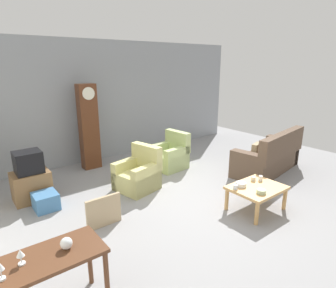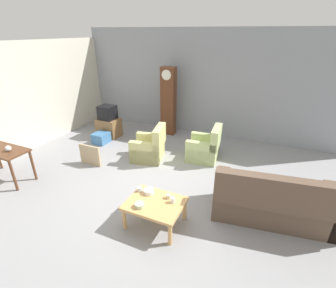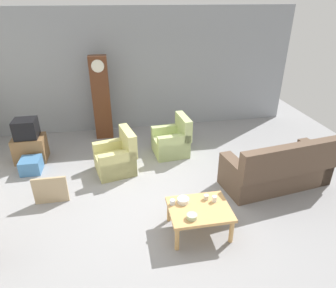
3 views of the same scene
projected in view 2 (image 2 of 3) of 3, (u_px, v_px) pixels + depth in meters
The scene contains 19 objects.
ground_plane at pixel (156, 190), 5.25m from camera, with size 10.40×10.40×0.00m, color gray.
garage_door_wall at pixel (208, 84), 7.55m from camera, with size 8.40×0.16×3.20m, color gray.
pegboard_wall_left at pixel (21, 99), 6.54m from camera, with size 0.12×6.40×2.88m, color beige.
couch_floral at pixel (275, 203), 4.30m from camera, with size 2.21×1.18×1.04m.
armchair_olive_near at pixel (149, 148), 6.40m from camera, with size 0.94×0.91×0.92m.
armchair_olive_far at pixel (205, 148), 6.38m from camera, with size 0.86×0.83×0.92m.
coffee_table_wood at pixel (155, 205), 4.18m from camera, with size 0.96×0.76×0.45m.
console_table_dark at pixel (1, 153), 5.38m from camera, with size 1.30×0.56×0.76m.
grandfather_clock at pixel (168, 102), 7.69m from camera, with size 0.44×0.30×2.13m.
tv_stand_cabinet at pixel (109, 127), 7.82m from camera, with size 0.68×0.52×0.58m, color brown.
tv_crt at pixel (107, 112), 7.61m from camera, with size 0.48×0.44×0.42m, color black.
framed_picture_leaning at pixel (90, 155), 6.14m from camera, with size 0.60×0.05×0.52m, color tan.
storage_box_blue at pixel (101, 138), 7.39m from camera, with size 0.41×0.44×0.31m, color teal.
glass_dome_cloche at pixel (8, 148), 5.20m from camera, with size 0.13×0.13×0.13m, color silver.
cup_white_porcelain at pixel (173, 200), 4.13m from camera, with size 0.08×0.08×0.10m, color white.
cup_blue_rimmed at pixel (140, 189), 4.42m from camera, with size 0.08×0.08×0.08m, color silver.
cup_cream_tall at pixel (169, 196), 4.24m from camera, with size 0.08×0.08×0.08m, color beige.
bowl_white_stacked at pixel (149, 191), 4.37m from camera, with size 0.19×0.19×0.07m, color white.
bowl_shallow_green at pixel (140, 205), 4.03m from camera, with size 0.16×0.16×0.07m, color #B2C69E.
Camera 2 is at (2.02, -3.85, 3.10)m, focal length 26.18 mm.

